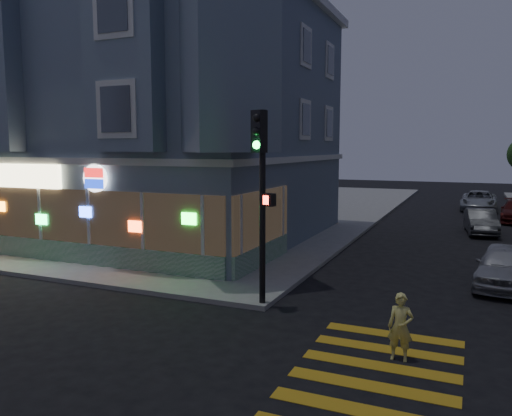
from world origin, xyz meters
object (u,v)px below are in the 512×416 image
Objects in this scene: parked_car_d at (479,201)px; running_child at (400,327)px; parked_car_b at (481,222)px; traffic_signal at (261,174)px; parked_car_a at (504,266)px.

running_child is at bearing -92.08° from parked_car_d.
running_child is at bearing -101.82° from parked_car_b.
parked_car_d is (0.00, 10.72, 0.06)m from parked_car_b.
running_child is 5.39m from traffic_signal.
running_child is 0.36× the size of parked_car_a.
traffic_signal reaches higher than parked_car_a.
parked_car_b is at bearing 99.64° from parked_car_a.
parked_car_a is 8.77m from traffic_signal.
parked_car_a is 10.72m from parked_car_b.
parked_car_a is at bearing 59.27° from traffic_signal.
parked_car_d reaches higher than parked_car_b.
parked_car_d is at bearing 98.13° from parked_car_a.
parked_car_a is at bearing -87.02° from parked_car_d.
parked_car_a is 0.76× the size of traffic_signal.
parked_car_d reaches higher than parked_car_a.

